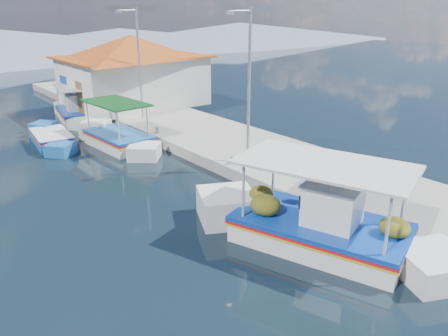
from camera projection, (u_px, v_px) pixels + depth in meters
ground at (182, 219)px, 14.15m from camera, size 160.00×160.00×0.00m
quay at (214, 139)px, 21.91m from camera, size 5.00×44.00×0.50m
bollards at (188, 142)px, 20.00m from camera, size 0.20×17.20×0.30m
main_caique at (318, 227)px, 12.46m from camera, size 4.28×8.04×2.80m
caique_green_canopy at (118, 139)px, 21.44m from camera, size 2.26×6.63×2.49m
caique_blue_hull at (51, 140)px, 21.77m from camera, size 2.00×5.38×0.96m
caique_far at (76, 113)px, 26.60m from camera, size 2.67×6.41×2.28m
harbor_building at (133, 69)px, 27.83m from camera, size 10.49×10.49×4.40m
lamp_post_near at (247, 79)px, 16.92m from camera, size 1.21×0.14×6.00m
lamp_post_far at (138, 59)px, 23.53m from camera, size 1.21×0.14×6.00m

